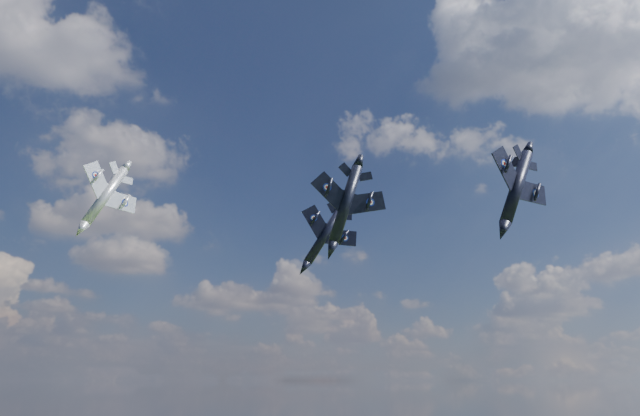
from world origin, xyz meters
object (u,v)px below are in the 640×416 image
jet_right_navy (517,187)px  jet_high_navy (325,235)px  jet_left_silver (105,196)px  jet_lead_navy (346,204)px

jet_right_navy → jet_high_navy: 38.79m
jet_left_silver → jet_right_navy: bearing=-57.5°
jet_lead_navy → jet_right_navy: 20.42m
jet_right_navy → jet_high_navy: bearing=91.0°
jet_lead_navy → jet_left_silver: 30.11m
jet_lead_navy → jet_high_navy: 26.49m
jet_right_navy → jet_high_navy: jet_high_navy is taller
jet_right_navy → jet_left_silver: size_ratio=1.13×
jet_high_navy → jet_left_silver: (-36.72, -10.47, -1.11)m
jet_high_navy → jet_left_silver: bearing=-145.6°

